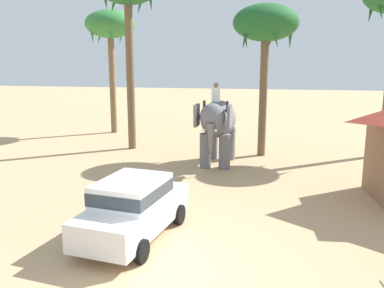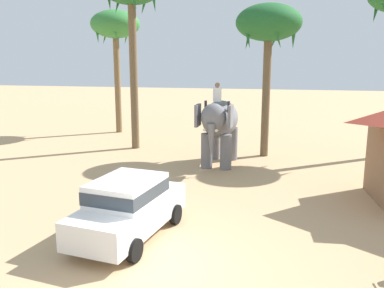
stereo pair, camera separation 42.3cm
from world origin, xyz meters
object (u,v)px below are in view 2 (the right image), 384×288
object	(u,v)px
elephant_with_mahout	(219,123)
palm_tree_far_back	(269,27)
palm_tree_near_hut	(115,28)
car_sedan_foreground	(129,205)

from	to	relation	value
elephant_with_mahout	palm_tree_far_back	world-z (taller)	palm_tree_far_back
palm_tree_far_back	palm_tree_near_hut	bearing A→B (deg)	153.45
car_sedan_foreground	palm_tree_far_back	world-z (taller)	palm_tree_far_back
car_sedan_foreground	palm_tree_near_hut	size ratio (longest dim) A/B	0.54
car_sedan_foreground	elephant_with_mahout	bearing A→B (deg)	81.27
palm_tree_near_hut	palm_tree_far_back	world-z (taller)	palm_tree_near_hut
palm_tree_far_back	elephant_with_mahout	bearing A→B (deg)	-130.47
elephant_with_mahout	palm_tree_near_hut	distance (m)	11.86
car_sedan_foreground	elephant_with_mahout	world-z (taller)	elephant_with_mahout
car_sedan_foreground	elephant_with_mahout	xyz separation A→B (m)	(1.29, 8.41, 1.06)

